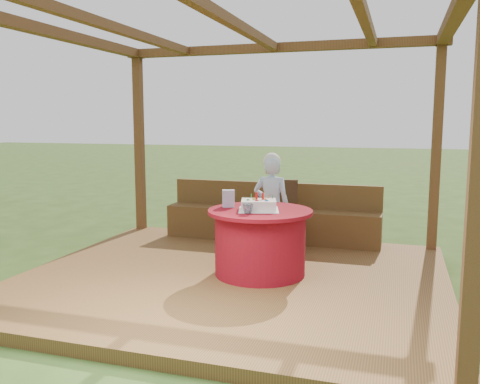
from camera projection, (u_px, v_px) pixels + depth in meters
name	position (u px, v px, depth m)	size (l,w,h in m)	color
ground	(233.00, 285.00, 5.56)	(60.00, 60.00, 0.00)	#294416
deck	(233.00, 280.00, 5.55)	(4.50, 4.00, 0.12)	brown
pergola	(233.00, 60.00, 5.22)	(4.50, 4.00, 2.72)	brown
bench	(271.00, 221.00, 7.13)	(3.00, 0.42, 0.80)	brown
table	(260.00, 242.00, 5.52)	(1.13, 1.13, 0.72)	maroon
chair	(281.00, 210.00, 6.67)	(0.52, 0.52, 0.89)	#382211
elderly_woman	(271.00, 204.00, 6.25)	(0.46, 0.31, 1.28)	#9ECCEA
birthday_cake	(259.00, 205.00, 5.43)	(0.52, 0.52, 0.19)	white
gift_bag	(228.00, 198.00, 5.63)	(0.13, 0.09, 0.19)	#E091C8
drinking_glass	(248.00, 209.00, 5.22)	(0.11, 0.11, 0.10)	white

